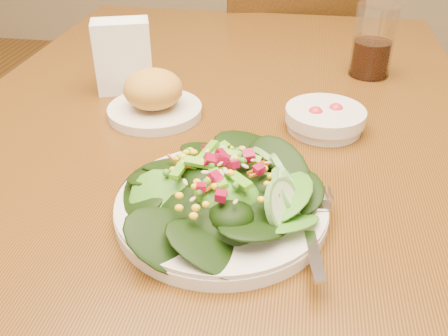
{
  "coord_description": "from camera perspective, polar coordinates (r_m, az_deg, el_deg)",
  "views": [
    {
      "loc": [
        0.13,
        -0.69,
        1.13
      ],
      "look_at": [
        0.05,
        -0.19,
        0.81
      ],
      "focal_mm": 40.0,
      "sensor_mm": 36.0,
      "label": 1
    }
  ],
  "objects": [
    {
      "name": "tomato_bowl",
      "position": [
        0.82,
        11.45,
        5.54
      ],
      "size": [
        0.13,
        0.13,
        0.04
      ],
      "color": "silver",
      "rests_on": "dining_table"
    },
    {
      "name": "salad_plate",
      "position": [
        0.6,
        0.56,
        -3.35
      ],
      "size": [
        0.27,
        0.26,
        0.08
      ],
      "rotation": [
        0.0,
        0.0,
        -0.2
      ],
      "color": "silver",
      "rests_on": "dining_table"
    },
    {
      "name": "bread_plate",
      "position": [
        0.85,
        -8.02,
        7.99
      ],
      "size": [
        0.16,
        0.16,
        0.08
      ],
      "color": "silver",
      "rests_on": "dining_table"
    },
    {
      "name": "chair_far",
      "position": [
        1.69,
        6.66,
        9.17
      ],
      "size": [
        0.49,
        0.49,
        0.88
      ],
      "rotation": [
        0.0,
        0.0,
        3.37
      ],
      "color": "#4B2C0D",
      "rests_on": "ground_plane"
    },
    {
      "name": "drinking_glass",
      "position": [
        1.04,
        16.61,
        13.2
      ],
      "size": [
        0.08,
        0.08,
        0.14
      ],
      "color": "silver",
      "rests_on": "dining_table"
    },
    {
      "name": "napkin_holder",
      "position": [
        0.94,
        -11.48,
        12.61
      ],
      "size": [
        0.11,
        0.08,
        0.13
      ],
      "rotation": [
        0.0,
        0.0,
        0.33
      ],
      "color": "white",
      "rests_on": "dining_table"
    },
    {
      "name": "dining_table",
      "position": [
        0.86,
        -1.38,
        -1.69
      ],
      "size": [
        0.9,
        1.4,
        0.75
      ],
      "color": "brown",
      "rests_on": "ground_plane"
    }
  ]
}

